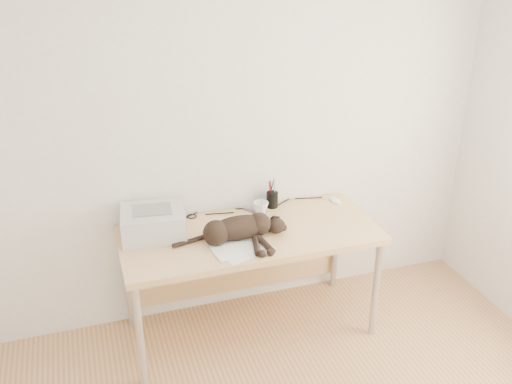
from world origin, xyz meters
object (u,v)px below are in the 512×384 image
object	(u,v)px
pen_cup	(272,199)
mug	(261,209)
desk	(246,244)
cat	(236,230)
printer	(153,223)
mouse	(335,199)

from	to	relation	value
pen_cup	mug	bearing A→B (deg)	-141.20
desk	pen_cup	bearing A→B (deg)	39.25
cat	mug	xyz separation A→B (m)	(0.25, 0.27, -0.02)
desk	mug	world-z (taller)	mug
desk	pen_cup	size ratio (longest dim) A/B	7.99
printer	pen_cup	distance (m)	0.83
printer	pen_cup	size ratio (longest dim) A/B	2.05
printer	cat	size ratio (longest dim) A/B	0.59
printer	mug	size ratio (longest dim) A/B	4.17
printer	cat	world-z (taller)	printer
desk	cat	distance (m)	0.28
mouse	pen_cup	bearing A→B (deg)	161.22
desk	pen_cup	xyz separation A→B (m)	(0.25, 0.20, 0.19)
desk	pen_cup	world-z (taller)	pen_cup
mouse	desk	bearing A→B (deg)	-179.51
printer	mouse	xyz separation A→B (m)	(1.26, 0.09, -0.07)
desk	printer	size ratio (longest dim) A/B	3.90
mug	mouse	xyz separation A→B (m)	(0.55, 0.03, -0.03)
desk	cat	size ratio (longest dim) A/B	2.29
desk	mug	size ratio (longest dim) A/B	16.23
pen_cup	mouse	xyz separation A→B (m)	(0.44, -0.06, -0.04)
cat	mouse	bearing A→B (deg)	20.66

